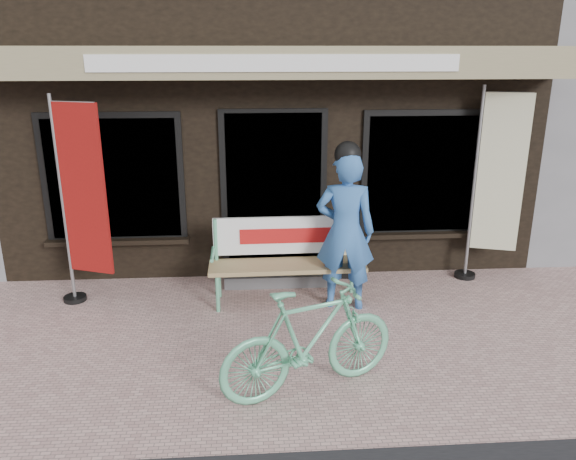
{
  "coord_description": "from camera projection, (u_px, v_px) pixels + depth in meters",
  "views": [
    {
      "loc": [
        -0.3,
        -4.99,
        2.91
      ],
      "look_at": [
        0.09,
        0.7,
        1.05
      ],
      "focal_mm": 35.0,
      "sensor_mm": 36.0,
      "label": 1
    }
  ],
  "objects": [
    {
      "name": "ground",
      "position": [
        283.0,
        351.0,
        5.65
      ],
      "size": [
        70.0,
        70.0,
        0.0
      ],
      "primitive_type": "plane",
      "color": "#BC968F",
      "rests_on": "ground"
    },
    {
      "name": "storefront",
      "position": [
        265.0,
        42.0,
        9.43
      ],
      "size": [
        7.0,
        6.77,
        6.0
      ],
      "color": "black",
      "rests_on": "ground"
    },
    {
      "name": "bench",
      "position": [
        287.0,
        253.0,
        6.66
      ],
      "size": [
        1.84,
        0.5,
        1.0
      ],
      "rotation": [
        0.0,
        0.0,
        0.01
      ],
      "color": "#61BD90",
      "rests_on": "ground"
    },
    {
      "name": "person",
      "position": [
        345.0,
        228.0,
        6.35
      ],
      "size": [
        0.74,
        0.55,
        1.95
      ],
      "rotation": [
        0.0,
        0.0,
        -0.18
      ],
      "color": "#3164AB",
      "rests_on": "ground"
    },
    {
      "name": "bicycle",
      "position": [
        310.0,
        340.0,
        4.85
      ],
      "size": [
        1.72,
        1.03,
        1.0
      ],
      "primitive_type": "imported",
      "rotation": [
        0.0,
        0.0,
        1.93
      ],
      "color": "#61BD90",
      "rests_on": "ground"
    },
    {
      "name": "nobori_red",
      "position": [
        81.0,
        201.0,
        6.32
      ],
      "size": [
        0.72,
        0.39,
        2.44
      ],
      "rotation": [
        0.0,
        0.0,
        -0.36
      ],
      "color": "gray",
      "rests_on": "ground"
    },
    {
      "name": "nobori_cream",
      "position": [
        495.0,
        184.0,
        7.02
      ],
      "size": [
        0.74,
        0.36,
        2.49
      ],
      "rotation": [
        0.0,
        0.0,
        -0.3
      ],
      "color": "gray",
      "rests_on": "ground"
    },
    {
      "name": "menu_stand",
      "position": [
        337.0,
        245.0,
        7.29
      ],
      "size": [
        0.45,
        0.13,
        0.89
      ],
      "rotation": [
        0.0,
        0.0,
        -0.07
      ],
      "color": "black",
      "rests_on": "ground"
    }
  ]
}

